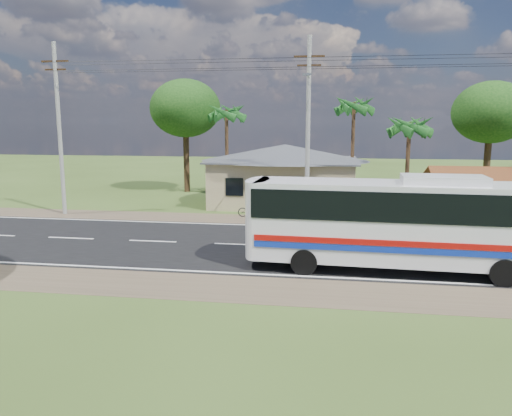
{
  "coord_description": "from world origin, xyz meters",
  "views": [
    {
      "loc": [
        4.5,
        -23.75,
        6.09
      ],
      "look_at": [
        0.7,
        1.0,
        1.71
      ],
      "focal_mm": 35.0,
      "sensor_mm": 36.0,
      "label": 1
    }
  ],
  "objects_px": {
    "coach_bus": "(414,217)",
    "motorcycle": "(252,210)",
    "waiting_shed": "(472,176)",
    "person": "(414,210)"
  },
  "relations": [
    {
      "from": "waiting_shed",
      "to": "person",
      "type": "relative_size",
      "value": 2.77
    },
    {
      "from": "motorcycle",
      "to": "coach_bus",
      "type": "bearing_deg",
      "value": -138.08
    },
    {
      "from": "coach_bus",
      "to": "motorcycle",
      "type": "distance_m",
      "value": 13.6
    },
    {
      "from": "motorcycle",
      "to": "person",
      "type": "bearing_deg",
      "value": -92.85
    },
    {
      "from": "motorcycle",
      "to": "waiting_shed",
      "type": "bearing_deg",
      "value": -80.8
    },
    {
      "from": "coach_bus",
      "to": "waiting_shed",
      "type": "bearing_deg",
      "value": 68.6
    },
    {
      "from": "waiting_shed",
      "to": "person",
      "type": "xyz_separation_m",
      "value": [
        -3.7,
        -2.43,
        -1.79
      ]
    },
    {
      "from": "motorcycle",
      "to": "person",
      "type": "distance_m",
      "value": 9.92
    },
    {
      "from": "person",
      "to": "coach_bus",
      "type": "bearing_deg",
      "value": 58.54
    },
    {
      "from": "coach_bus",
      "to": "motorcycle",
      "type": "bearing_deg",
      "value": 130.45
    }
  ]
}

